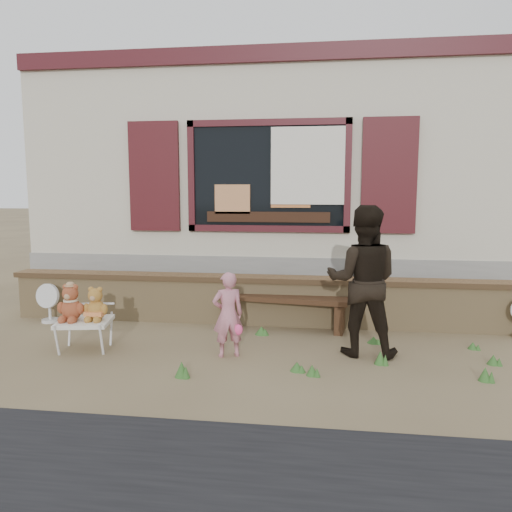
# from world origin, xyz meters

# --- Properties ---
(ground) EXTENTS (80.00, 80.00, 0.00)m
(ground) POSITION_xyz_m (0.00, 0.00, 0.00)
(ground) COLOR brown
(ground) RESTS_ON ground
(shopfront) EXTENTS (8.04, 5.13, 4.00)m
(shopfront) POSITION_xyz_m (0.00, 4.49, 2.00)
(shopfront) COLOR #BCB398
(shopfront) RESTS_ON ground
(brick_wall) EXTENTS (7.10, 0.36, 0.67)m
(brick_wall) POSITION_xyz_m (0.00, 1.00, 0.34)
(brick_wall) COLOR tan
(brick_wall) RESTS_ON ground
(bench) EXTENTS (1.78, 0.60, 0.45)m
(bench) POSITION_xyz_m (0.33, 0.80, 0.33)
(bench) COLOR #331F11
(bench) RESTS_ON ground
(folding_chair) EXTENTS (0.66, 0.61, 0.36)m
(folding_chair) POSITION_xyz_m (-1.86, -0.42, 0.32)
(folding_chair) COLOR silver
(folding_chair) RESTS_ON ground
(teddy_bear_left) EXTENTS (0.36, 0.33, 0.43)m
(teddy_bear_left) POSITION_xyz_m (-2.00, -0.45, 0.57)
(teddy_bear_left) COLOR brown
(teddy_bear_left) RESTS_ON folding_chair
(teddy_bear_right) EXTENTS (0.33, 0.30, 0.40)m
(teddy_bear_right) POSITION_xyz_m (-1.72, -0.40, 0.56)
(teddy_bear_right) COLOR olive
(teddy_bear_right) RESTS_ON folding_chair
(child) EXTENTS (0.41, 0.34, 0.95)m
(child) POSITION_xyz_m (-0.17, -0.41, 0.48)
(child) COLOR #D17C8E
(child) RESTS_ON ground
(adult) EXTENTS (0.87, 0.71, 1.68)m
(adult) POSITION_xyz_m (1.30, -0.12, 0.84)
(adult) COLOR black
(adult) RESTS_ON ground
(fan_left) EXTENTS (0.35, 0.23, 0.55)m
(fan_left) POSITION_xyz_m (-2.93, 0.68, 0.28)
(fan_left) COLOR silver
(fan_left) RESTS_ON ground
(grass_tufts) EXTENTS (3.32, 1.72, 0.16)m
(grass_tufts) POSITION_xyz_m (1.05, -0.39, 0.06)
(grass_tufts) COLOR #336127
(grass_tufts) RESTS_ON ground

